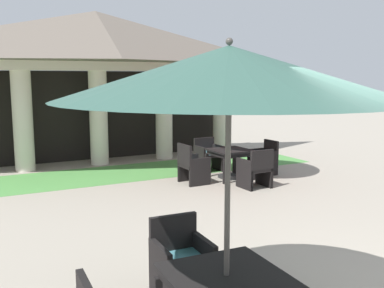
# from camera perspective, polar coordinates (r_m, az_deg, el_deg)

# --- Properties ---
(background_pavilion) EXTENTS (9.15, 3.13, 4.19)m
(background_pavilion) POSITION_cam_1_polar(r_m,az_deg,el_deg) (12.64, -12.29, 11.77)
(background_pavilion) COLOR beige
(background_pavilion) RESTS_ON ground
(lawn_strip) EXTENTS (10.95, 2.08, 0.01)m
(lawn_strip) POSITION_cam_1_polar(r_m,az_deg,el_deg) (11.41, -9.77, -3.79)
(lawn_strip) COLOR #519347
(lawn_strip) RESTS_ON ground
(patio_table_near_foreground) EXTENTS (1.04, 1.04, 0.73)m
(patio_table_near_foreground) POSITION_cam_1_polar(r_m,az_deg,el_deg) (4.06, 4.44, -17.67)
(patio_table_near_foreground) COLOR black
(patio_table_near_foreground) RESTS_ON ground
(patio_umbrella_near_foreground) EXTENTS (2.86, 2.86, 2.74)m
(patio_umbrella_near_foreground) POSITION_cam_1_polar(r_m,az_deg,el_deg) (3.64, 4.78, 8.91)
(patio_umbrella_near_foreground) COLOR #2D2D2D
(patio_umbrella_near_foreground) RESTS_ON ground
(patio_chair_near_foreground_north) EXTENTS (0.59, 0.59, 0.92)m
(patio_chair_near_foreground_north) POSITION_cam_1_polar(r_m,az_deg,el_deg) (4.95, -1.41, -15.22)
(patio_chair_near_foreground_north) COLOR black
(patio_chair_near_foreground_north) RESTS_ON ground
(patio_table_mid_left) EXTENTS (0.91, 0.91, 0.72)m
(patio_table_mid_left) POSITION_cam_1_polar(r_m,az_deg,el_deg) (10.66, 4.91, -1.24)
(patio_table_mid_left) COLOR black
(patio_table_mid_left) RESTS_ON ground
(patio_umbrella_mid_left) EXTENTS (2.45, 2.45, 2.80)m
(patio_umbrella_mid_left) POSITION_cam_1_polar(r_m,az_deg,el_deg) (10.51, 5.04, 9.03)
(patio_umbrella_mid_left) COLOR #2D2D2D
(patio_umbrella_mid_left) RESTS_ON ground
(patio_chair_mid_left_south) EXTENTS (0.62, 0.59, 0.88)m
(patio_chair_mid_left_south) POSITION_cam_1_polar(r_m,az_deg,el_deg) (9.88, 8.19, -3.27)
(patio_chair_mid_left_south) COLOR black
(patio_chair_mid_left_south) RESTS_ON ground
(patio_chair_mid_left_north) EXTENTS (0.62, 0.57, 0.85)m
(patio_chair_mid_left_north) POSITION_cam_1_polar(r_m,az_deg,el_deg) (11.55, 2.08, -1.44)
(patio_chair_mid_left_north) COLOR black
(patio_chair_mid_left_north) RESTS_ON ground
(patio_chair_mid_left_west) EXTENTS (0.56, 0.64, 0.92)m
(patio_chair_mid_left_west) POSITION_cam_1_polar(r_m,az_deg,el_deg) (10.17, 0.04, -2.79)
(patio_chair_mid_left_west) COLOR black
(patio_chair_mid_left_west) RESTS_ON ground
(patio_chair_mid_left_east) EXTENTS (0.59, 0.56, 0.85)m
(patio_chair_mid_left_east) POSITION_cam_1_polar(r_m,az_deg,el_deg) (11.29, 9.23, -1.91)
(patio_chair_mid_left_east) COLOR black
(patio_chair_mid_left_east) RESTS_ON ground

